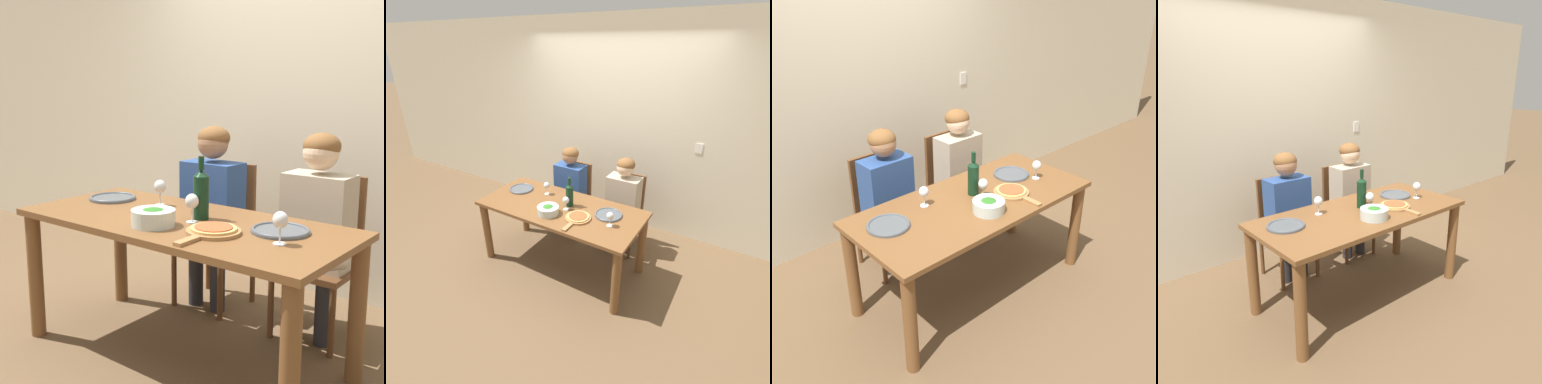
{
  "view_description": "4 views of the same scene",
  "coord_description": "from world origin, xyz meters",
  "views": [
    {
      "loc": [
        1.74,
        -2.07,
        1.48
      ],
      "look_at": [
        -0.06,
        0.16,
        0.89
      ],
      "focal_mm": 50.0,
      "sensor_mm": 36.0,
      "label": 1
    },
    {
      "loc": [
        1.62,
        -2.33,
        2.37
      ],
      "look_at": [
        0.12,
        0.16,
        0.92
      ],
      "focal_mm": 28.0,
      "sensor_mm": 36.0,
      "label": 2
    },
    {
      "loc": [
        -1.96,
        -2.05,
        2.31
      ],
      "look_at": [
        -0.04,
        0.06,
        0.84
      ],
      "focal_mm": 42.0,
      "sensor_mm": 36.0,
      "label": 3
    },
    {
      "loc": [
        -1.95,
        -2.15,
        1.84
      ],
      "look_at": [
        -0.01,
        0.13,
        0.91
      ],
      "focal_mm": 35.0,
      "sensor_mm": 36.0,
      "label": 4
    }
  ],
  "objects": [
    {
      "name": "wine_glass_centre",
      "position": [
        0.08,
        -0.02,
        0.88
      ],
      "size": [
        0.07,
        0.07,
        0.15
      ],
      "color": "silver",
      "rests_on": "dining_table"
    },
    {
      "name": "wine_bottle",
      "position": [
        0.07,
        0.07,
        0.91
      ],
      "size": [
        0.08,
        0.08,
        0.33
      ],
      "color": "black",
      "rests_on": "dining_table"
    },
    {
      "name": "dinner_plate_left",
      "position": [
        -0.65,
        0.11,
        0.79
      ],
      "size": [
        0.29,
        0.29,
        0.02
      ],
      "color": "#4C5156",
      "rests_on": "dining_table"
    },
    {
      "name": "wine_glass_right",
      "position": [
        0.62,
        -0.07,
        0.88
      ],
      "size": [
        0.07,
        0.07,
        0.15
      ],
      "color": "silver",
      "rests_on": "dining_table"
    },
    {
      "name": "person_man",
      "position": [
        0.45,
        0.65,
        0.72
      ],
      "size": [
        0.47,
        0.51,
        1.21
      ],
      "color": "#28282D",
      "rests_on": "ground"
    },
    {
      "name": "chair_left",
      "position": [
        -0.3,
        0.77,
        0.5
      ],
      "size": [
        0.42,
        0.42,
        0.95
      ],
      "color": "brown",
      "rests_on": "ground"
    },
    {
      "name": "ground_plane",
      "position": [
        0.0,
        0.0,
        0.0
      ],
      "size": [
        40.0,
        40.0,
        0.0
      ],
      "primitive_type": "plane",
      "color": "brown"
    },
    {
      "name": "chair_right",
      "position": [
        0.45,
        0.77,
        0.5
      ],
      "size": [
        0.42,
        0.42,
        0.95
      ],
      "color": "brown",
      "rests_on": "ground"
    },
    {
      "name": "person_woman",
      "position": [
        -0.3,
        0.65,
        0.72
      ],
      "size": [
        0.47,
        0.51,
        1.21
      ],
      "color": "#28282D",
      "rests_on": "ground"
    },
    {
      "name": "broccoli_bowl",
      "position": [
        -0.03,
        -0.19,
        0.82
      ],
      "size": [
        0.22,
        0.22,
        0.09
      ],
      "color": "silver",
      "rests_on": "dining_table"
    },
    {
      "name": "dining_table",
      "position": [
        0.0,
        0.0,
        0.64
      ],
      "size": [
        1.79,
        0.8,
        0.78
      ],
      "color": "brown",
      "rests_on": "ground"
    },
    {
      "name": "back_wall",
      "position": [
        0.0,
        1.34,
        1.35
      ],
      "size": [
        10.0,
        0.06,
        2.7
      ],
      "color": "beige",
      "rests_on": "ground"
    },
    {
      "name": "dinner_plate_right",
      "position": [
        0.52,
        0.11,
        0.79
      ],
      "size": [
        0.29,
        0.29,
        0.02
      ],
      "color": "#4C5156",
      "rests_on": "dining_table"
    },
    {
      "name": "pizza_on_board",
      "position": [
        0.29,
        -0.12,
        0.79
      ],
      "size": [
        0.26,
        0.4,
        0.04
      ],
      "color": "#9E7042",
      "rests_on": "dining_table"
    },
    {
      "name": "wine_glass_left",
      "position": [
        -0.31,
        0.17,
        0.88
      ],
      "size": [
        0.07,
        0.07,
        0.15
      ],
      "color": "silver",
      "rests_on": "dining_table"
    }
  ]
}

